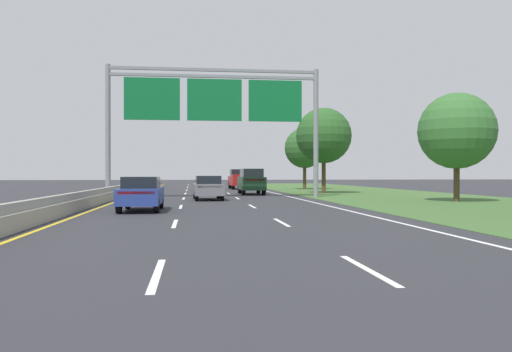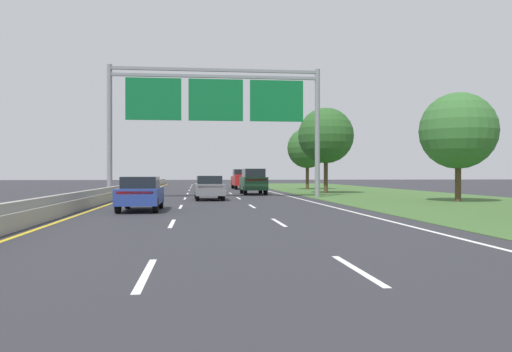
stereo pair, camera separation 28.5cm
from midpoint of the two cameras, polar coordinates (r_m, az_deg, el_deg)
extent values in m
plane|color=#2B2B30|center=(33.50, -5.10, -2.67)|extent=(220.00, 220.00, 0.00)
cube|color=white|center=(9.13, -11.73, -10.53)|extent=(0.14, 3.00, 0.01)
cube|color=white|center=(18.04, -9.36, -5.18)|extent=(0.14, 3.00, 0.01)
cube|color=white|center=(27.00, -8.58, -3.37)|extent=(0.14, 3.00, 0.01)
cube|color=white|center=(35.99, -8.18, -2.46)|extent=(0.14, 3.00, 0.01)
cube|color=white|center=(44.98, -7.95, -1.92)|extent=(0.14, 3.00, 0.01)
cube|color=white|center=(53.97, -7.79, -1.55)|extent=(0.14, 3.00, 0.01)
cube|color=white|center=(62.97, -7.68, -1.29)|extent=(0.14, 3.00, 0.01)
cube|color=white|center=(71.96, -7.59, -1.10)|extent=(0.14, 3.00, 0.01)
cube|color=white|center=(80.96, -7.53, -0.95)|extent=(0.14, 3.00, 0.01)
cube|color=white|center=(9.57, 11.31, -10.03)|extent=(0.14, 3.00, 0.01)
cube|color=white|center=(18.26, 2.36, -5.11)|extent=(0.14, 3.00, 0.01)
cube|color=white|center=(27.16, -0.73, -3.34)|extent=(0.14, 3.00, 0.01)
cube|color=white|center=(36.10, -2.30, -2.45)|extent=(0.14, 3.00, 0.01)
cube|color=white|center=(45.07, -3.24, -1.91)|extent=(0.14, 3.00, 0.01)
cube|color=white|center=(54.05, -3.86, -1.55)|extent=(0.14, 3.00, 0.01)
cube|color=white|center=(63.03, -4.31, -1.29)|extent=(0.14, 3.00, 0.01)
cube|color=white|center=(72.02, -4.65, -1.10)|extent=(0.14, 3.00, 0.01)
cube|color=white|center=(81.01, -4.91, -0.94)|extent=(0.14, 3.00, 0.01)
cube|color=white|center=(34.21, 4.83, -2.60)|extent=(0.16, 106.00, 0.01)
cube|color=gold|center=(33.82, -15.15, -2.64)|extent=(0.16, 106.00, 0.01)
cube|color=#3D602D|center=(36.71, 17.24, -2.41)|extent=(14.00, 110.00, 0.02)
cube|color=#99968E|center=(33.92, -16.32, -2.18)|extent=(0.60, 110.00, 0.55)
cube|color=#99968E|center=(33.90, -16.33, -1.46)|extent=(0.25, 110.00, 0.30)
cylinder|color=gray|center=(37.38, -16.18, 4.74)|extent=(0.36, 0.36, 9.28)
cylinder|color=gray|center=(37.93, 6.39, 4.69)|extent=(0.36, 0.36, 9.28)
cube|color=gray|center=(37.54, -4.81, 11.54)|extent=(14.70, 0.24, 0.20)
cube|color=gray|center=(37.46, -4.81, 10.86)|extent=(14.70, 0.24, 0.20)
cube|color=#0C602D|center=(37.09, -11.58, 8.31)|extent=(3.83, 0.12, 2.94)
cube|color=#0C602D|center=(37.01, -4.80, 8.34)|extent=(3.83, 0.12, 2.94)
cube|color=#0C602D|center=(37.42, 1.91, 8.25)|extent=(3.83, 0.12, 2.94)
cube|color=maroon|center=(57.85, -2.02, -0.52)|extent=(2.13, 5.45, 1.00)
cube|color=black|center=(58.69, -2.11, 0.36)|extent=(1.77, 1.94, 0.78)
cube|color=#B21414|center=(55.21, -1.71, -0.25)|extent=(1.68, 0.12, 0.12)
cube|color=maroon|center=(56.13, -1.82, 0.07)|extent=(2.05, 1.99, 0.20)
cylinder|color=black|center=(59.60, -3.03, -0.98)|extent=(0.32, 0.85, 0.84)
cylinder|color=black|center=(59.78, -1.40, -0.97)|extent=(0.32, 0.85, 0.84)
cylinder|color=black|center=(55.95, -2.68, -1.06)|extent=(0.32, 0.85, 0.84)
cylinder|color=black|center=(56.14, -0.95, -1.06)|extent=(0.32, 0.85, 0.84)
cube|color=slate|center=(34.08, -5.54, -1.46)|extent=(1.95, 4.45, 0.72)
cube|color=black|center=(34.02, -5.54, -0.42)|extent=(1.63, 2.34, 0.52)
cube|color=#B21414|center=(31.92, -5.33, -1.19)|extent=(1.53, 0.12, 0.12)
cylinder|color=black|center=(35.55, -6.96, -1.97)|extent=(0.24, 0.67, 0.66)
cylinder|color=black|center=(35.64, -4.39, -1.96)|extent=(0.24, 0.67, 0.66)
cylinder|color=black|center=(32.56, -6.80, -2.17)|extent=(0.24, 0.67, 0.66)
cylinder|color=black|center=(32.66, -3.99, -2.16)|extent=(0.24, 0.67, 0.66)
cube|color=navy|center=(24.49, -12.82, -2.14)|extent=(1.84, 4.41, 0.72)
cube|color=black|center=(24.42, -12.84, -0.69)|extent=(1.57, 2.31, 0.52)
cube|color=#B21414|center=(22.34, -13.41, -1.81)|extent=(1.53, 0.09, 0.12)
cylinder|color=black|center=(26.09, -14.23, -2.78)|extent=(0.22, 0.66, 0.66)
cylinder|color=black|center=(25.93, -10.71, -2.80)|extent=(0.22, 0.66, 0.66)
cylinder|color=black|center=(23.13, -15.19, -3.17)|extent=(0.22, 0.66, 0.66)
cylinder|color=black|center=(22.95, -11.23, -3.20)|extent=(0.22, 0.66, 0.66)
cube|color=#193D23|center=(43.12, -0.72, -0.81)|extent=(1.94, 4.72, 1.05)
cube|color=black|center=(42.97, -0.70, 0.34)|extent=(1.66, 3.01, 0.68)
cube|color=#B21414|center=(40.83, -0.34, -0.43)|extent=(1.60, 0.09, 0.12)
cylinder|color=black|center=(44.64, -2.01, -1.45)|extent=(0.27, 0.76, 0.76)
cylinder|color=black|center=(44.82, 0.08, -1.44)|extent=(0.27, 0.76, 0.76)
cylinder|color=black|center=(41.46, -1.59, -1.58)|extent=(0.27, 0.76, 0.76)
cylinder|color=black|center=(41.66, 0.66, -1.57)|extent=(0.27, 0.76, 0.76)
cylinder|color=#4C3823|center=(33.79, 20.97, -0.57)|extent=(0.36, 0.36, 2.46)
sphere|color=#33662D|center=(33.89, 20.98, 4.66)|extent=(4.64, 4.64, 4.64)
cylinder|color=#4C3823|center=(45.31, 7.27, 0.05)|extent=(0.36, 0.36, 3.09)
sphere|color=#285623|center=(45.43, 7.28, 4.43)|extent=(4.81, 4.81, 4.81)
cylinder|color=#4C3823|center=(56.46, 5.22, -0.08)|extent=(0.36, 0.36, 2.75)
sphere|color=#285623|center=(56.52, 5.22, 3.08)|extent=(4.36, 4.36, 4.36)
camera|label=1|loc=(0.14, -90.30, 0.00)|focal=36.38mm
camera|label=2|loc=(0.14, 89.70, 0.00)|focal=36.38mm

